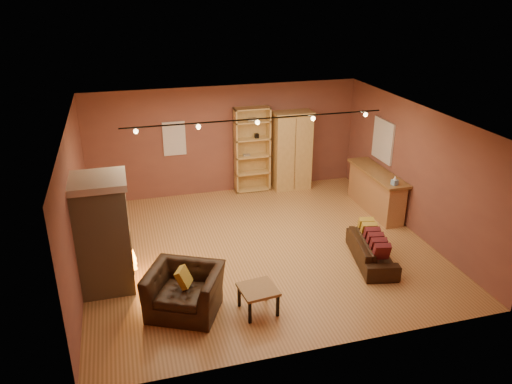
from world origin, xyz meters
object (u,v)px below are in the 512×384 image
object	(u,v)px
armoire	(292,150)
bar_counter	(376,191)
fireplace	(104,234)
loveseat	(372,246)
bookcase	(252,149)
coffee_table	(258,291)
armchair	(184,284)

from	to	relation	value
armoire	bar_counter	xyz separation A→B (m)	(1.47, -1.95, -0.54)
fireplace	loveseat	distance (m)	5.11
fireplace	loveseat	xyz separation A→B (m)	(5.03, -0.52, -0.71)
armoire	bar_counter	size ratio (longest dim) A/B	0.99
bookcase	coffee_table	xyz separation A→B (m)	(-1.30, -5.22, -0.76)
bookcase	bar_counter	distance (m)	3.35
fireplace	bookcase	bearing A→B (deg)	45.18
armchair	loveseat	bearing A→B (deg)	35.69
fireplace	armchair	world-z (taller)	fireplace
armoire	bar_counter	bearing A→B (deg)	-52.96
fireplace	armoire	bearing A→B (deg)	36.92
armoire	armchair	xyz separation A→B (m)	(-3.54, -4.72, -0.53)
bookcase	coffee_table	distance (m)	5.43
armoire	coffee_table	size ratio (longest dim) A/B	3.16
armoire	armchair	world-z (taller)	armoire
fireplace	bar_counter	bearing A→B (deg)	14.71
armoire	loveseat	bearing A→B (deg)	-86.40
bar_counter	loveseat	bearing A→B (deg)	-119.30
armchair	coffee_table	distance (m)	1.24
bar_counter	armchair	size ratio (longest dim) A/B	1.50
bookcase	armchair	world-z (taller)	bookcase
loveseat	coffee_table	distance (m)	2.79
bookcase	armchair	xyz separation A→B (m)	(-2.48, -4.87, -0.62)
bookcase	loveseat	size ratio (longest dim) A/B	1.31
loveseat	fireplace	bearing A→B (deg)	95.72
bar_counter	loveseat	distance (m)	2.48
armoire	coffee_table	xyz separation A→B (m)	(-2.36, -5.07, -0.67)
bar_counter	loveseat	size ratio (longest dim) A/B	1.23
fireplace	bookcase	size ratio (longest dim) A/B	0.94
fireplace	armchair	bearing A→B (deg)	-42.73
loveseat	bookcase	bearing A→B (deg)	28.89
loveseat	coffee_table	xyz separation A→B (m)	(-2.62, -0.96, 0.04)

